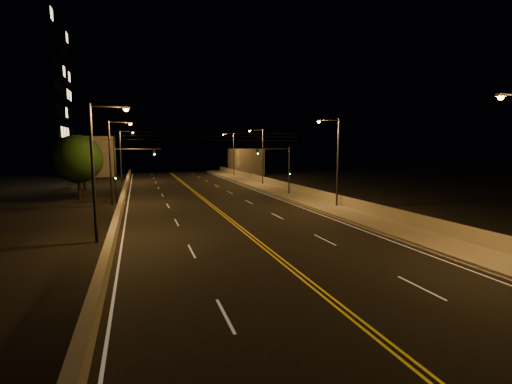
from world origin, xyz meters
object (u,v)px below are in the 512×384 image
object	(u,v)px
streetlight_4	(97,163)
streetlight_6	(122,153)
streetlight_5	(113,157)
tree_0	(78,159)
traffic_signal_left	(125,168)
tree_1	(83,160)
streetlight_1	(335,157)
streetlight_3	(232,152)
streetlight_2	(261,153)
traffic_signal_right	(282,165)

from	to	relation	value
streetlight_4	streetlight_6	xyz separation A→B (m)	(0.00, 43.48, 0.00)
streetlight_4	streetlight_5	size ratio (longest dim) A/B	1.00
tree_0	streetlight_6	bearing A→B (deg)	78.99
traffic_signal_left	tree_1	distance (m)	15.15
streetlight_6	tree_1	xyz separation A→B (m)	(-4.85, -11.92, -0.83)
streetlight_1	streetlight_3	xyz separation A→B (m)	(0.00, 42.29, 0.00)
streetlight_2	traffic_signal_right	bearing A→B (deg)	-96.73
traffic_signal_right	streetlight_6	bearing A→B (deg)	127.64
streetlight_4	streetlight_2	bearing A→B (deg)	54.83
streetlight_5	streetlight_2	bearing A→B (deg)	32.92
streetlight_3	streetlight_4	world-z (taller)	same
streetlight_2	tree_0	world-z (taller)	streetlight_2
traffic_signal_right	streetlight_4	bearing A→B (deg)	-138.48
streetlight_1	tree_0	size ratio (longest dim) A/B	1.18
streetlight_3	tree_0	xyz separation A→B (m)	(-25.64, -27.41, -0.39)
traffic_signal_right	tree_0	bearing A→B (deg)	170.08
streetlight_4	tree_1	distance (m)	31.95
streetlight_2	tree_0	bearing A→B (deg)	-161.53
streetlight_6	streetlight_3	bearing A→B (deg)	15.11
streetlight_6	traffic_signal_left	distance (m)	25.90
streetlight_1	traffic_signal_right	size ratio (longest dim) A/B	1.46
streetlight_3	streetlight_6	size ratio (longest dim) A/B	1.00
traffic_signal_right	tree_1	size ratio (longest dim) A/B	0.89
traffic_signal_right	streetlight_1	bearing A→B (deg)	-81.94
streetlight_1	streetlight_4	bearing A→B (deg)	-161.97
streetlight_3	tree_1	xyz separation A→B (m)	(-26.29, -17.71, -0.83)
streetlight_4	traffic_signal_left	size ratio (longest dim) A/B	1.46
streetlight_1	traffic_signal_right	world-z (taller)	streetlight_1
streetlight_2	streetlight_5	world-z (taller)	same
streetlight_2	streetlight_1	bearing A→B (deg)	-90.00
streetlight_2	streetlight_6	xyz separation A→B (m)	(-21.44, 13.05, 0.00)
streetlight_6	streetlight_1	bearing A→B (deg)	-59.58
streetlight_1	streetlight_6	bearing A→B (deg)	120.42
streetlight_5	traffic_signal_left	world-z (taller)	streetlight_5
traffic_signal_left	streetlight_2	bearing A→B (deg)	32.17
tree_0	streetlight_5	bearing A→B (deg)	-51.65
streetlight_1	tree_0	xyz separation A→B (m)	(-25.64, 14.88, -0.39)
streetlight_2	tree_1	size ratio (longest dim) A/B	1.30
streetlight_6	traffic_signal_right	size ratio (longest dim) A/B	1.46
streetlight_2	streetlight_3	size ratio (longest dim) A/B	1.00
tree_0	tree_1	xyz separation A→B (m)	(-0.65, 9.70, -0.44)
tree_0	streetlight_3	bearing A→B (deg)	46.91
streetlight_1	traffic_signal_left	distance (m)	22.99
streetlight_1	streetlight_5	world-z (taller)	same
streetlight_3	streetlight_5	bearing A→B (deg)	-123.23
streetlight_1	tree_1	world-z (taller)	streetlight_1
streetlight_5	traffic_signal_right	xyz separation A→B (m)	(19.93, 1.09, -1.31)
tree_0	tree_1	world-z (taller)	tree_0
streetlight_3	traffic_signal_left	distance (m)	37.62
tree_1	tree_0	bearing A→B (deg)	-86.19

